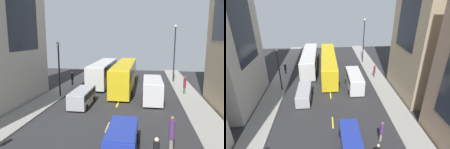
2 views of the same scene
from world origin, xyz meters
The scene contains 19 objects.
ground_plane centered at (0.00, 0.00, 0.00)m, with size 43.17×43.17×0.00m, color #28282B.
sidewalk_west centered at (-8.17, 0.00, 0.07)m, with size 2.83×44.00×0.15m, color gray.
sidewalk_east centered at (8.17, 0.00, 0.07)m, with size 2.83×44.00×0.15m, color gray.
lane_stripe_2 centered at (0.00, -9.00, 0.01)m, with size 0.16×2.00×0.01m, color yellow.
lane_stripe_3 centered at (0.00, -3.00, 0.01)m, with size 0.16×2.00×0.01m, color yellow.
lane_stripe_4 centered at (0.00, 3.00, 0.01)m, with size 0.16×2.00×0.01m, color yellow.
lane_stripe_5 centered at (0.00, 9.00, 0.01)m, with size 0.16×2.00×0.01m, color yellow.
lane_stripe_6 centered at (0.00, 15.00, 0.01)m, with size 0.16×2.00×0.01m, color yellow.
lane_stripe_7 centered at (0.00, 21.00, 0.01)m, with size 0.16×2.00×0.01m, color yellow.
city_bus_white centered at (-3.57, 7.36, 2.01)m, with size 2.80×12.55×3.35m.
streetcar_yellow centered at (-0.02, 4.86, 2.13)m, with size 2.70×14.81×3.59m.
delivery_van_white centered at (3.72, -1.20, 1.51)m, with size 2.25×5.79×2.58m.
car_silver_0 centered at (-3.65, -3.91, 1.02)m, with size 1.97×4.78×1.73m.
car_blue_1 centered at (1.54, -12.46, 0.94)m, with size 2.03×4.14×1.60m.
pedestrian_crossing_near centered at (4.62, -12.14, 1.27)m, with size 0.35×0.35×2.37m.
pedestrian_waiting_curb centered at (7.76, 2.18, 1.33)m, with size 0.34×0.34×2.22m.
pedestrian_crossing_mid centered at (-7.82, 4.89, 1.17)m, with size 0.38×0.38×1.94m.
streetlamp_near centered at (7.26, 9.67, 5.42)m, with size 0.44×0.44×8.85m.
streetlamp_far centered at (-7.26, -1.15, 4.18)m, with size 0.44×0.44×6.51m.
Camera 2 is at (-0.64, -25.08, 13.53)m, focal length 28.37 mm.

